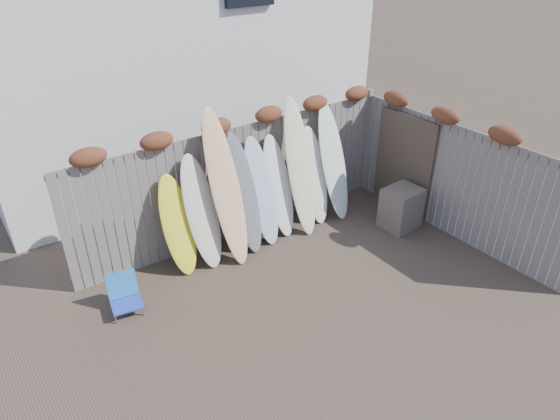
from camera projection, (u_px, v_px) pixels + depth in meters
ground at (327, 301)px, 7.43m from camera, size 80.00×80.00×0.00m
back_fence at (242, 171)px, 8.54m from camera, size 6.05×0.28×2.24m
right_fence at (454, 174)px, 8.54m from camera, size 0.28×4.40×2.24m
house at (154, 13)px, 10.63m from camera, size 8.50×5.50×6.33m
beach_chair at (124, 294)px, 7.15m from camera, size 0.50×0.52×0.57m
wooden_crate at (401, 208)px, 9.06m from camera, size 0.69×0.59×0.76m
lattice_panel at (404, 164)px, 9.34m from camera, size 0.09×1.27×1.91m
surfboard_0 at (178, 226)px, 7.75m from camera, size 0.50×0.58×1.60m
surfboard_1 at (202, 212)px, 7.87m from camera, size 0.58×0.69×1.83m
surfboard_2 at (226, 188)px, 7.86m from camera, size 0.55×0.89×2.49m
surfboard_3 at (244, 194)px, 8.21m from camera, size 0.52×0.73×2.00m
surfboard_4 at (262, 192)px, 8.45m from camera, size 0.58×0.70×1.85m
surfboard_5 at (279, 187)px, 8.69m from camera, size 0.51×0.65×1.78m
surfboard_6 at (300, 168)px, 8.67m from camera, size 0.56×0.87×2.36m
surfboard_7 at (314, 176)px, 9.08m from camera, size 0.52×0.66×1.76m
surfboard_8 at (333, 162)px, 9.15m from camera, size 0.59×0.78×2.12m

